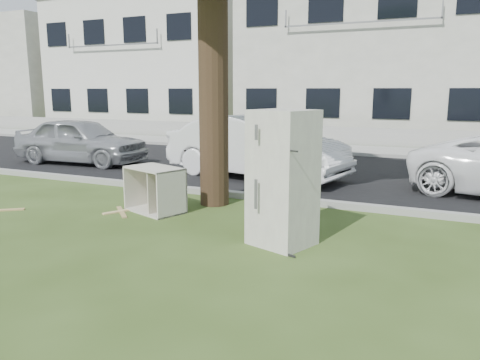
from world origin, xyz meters
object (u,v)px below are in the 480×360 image
at_px(car_left, 81,141).
at_px(fridge, 283,178).
at_px(cabinet, 155,189).
at_px(car_center, 256,147).

bearing_deg(car_left, fridge, -123.70).
relative_size(fridge, cabinet, 1.83).
bearing_deg(car_left, car_center, -93.23).
distance_m(fridge, car_left, 9.03).
bearing_deg(fridge, car_left, 169.30).
height_order(cabinet, car_left, car_left).
bearing_deg(cabinet, car_left, 163.71).
bearing_deg(car_left, cabinet, -129.68).
distance_m(fridge, cabinet, 2.80).
bearing_deg(fridge, cabinet, -176.66).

